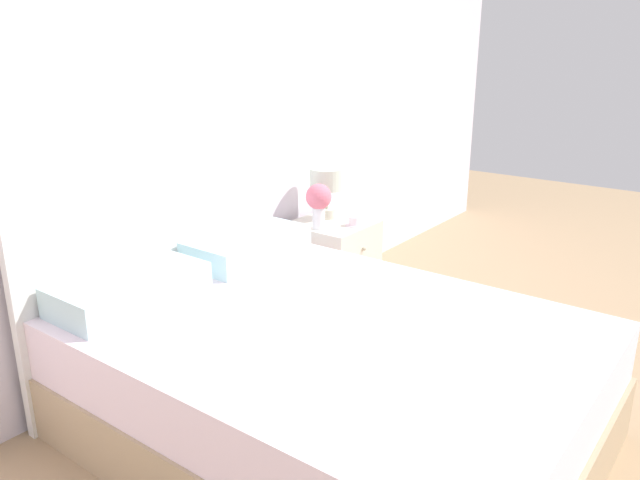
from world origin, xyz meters
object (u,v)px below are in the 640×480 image
at_px(bed, 316,370).
at_px(teacup, 354,222).
at_px(table_lamp, 327,183).
at_px(flower_vase, 319,201).
at_px(nightstand, 332,265).

height_order(bed, teacup, bed).
bearing_deg(table_lamp, bed, -145.47).
height_order(bed, flower_vase, bed).
relative_size(bed, teacup, 19.17).
xyz_separation_m(nightstand, flower_vase, (-0.16, -0.01, 0.47)).
xyz_separation_m(nightstand, teacup, (0.03, -0.15, 0.32)).
bearing_deg(bed, nightstand, 32.88).
xyz_separation_m(flower_vase, teacup, (0.18, -0.14, -0.15)).
height_order(nightstand, flower_vase, flower_vase).
xyz_separation_m(nightstand, table_lamp, (0.07, 0.10, 0.53)).
bearing_deg(teacup, nightstand, 100.67).
xyz_separation_m(bed, table_lamp, (1.25, 0.86, 0.52)).
bearing_deg(nightstand, flower_vase, -177.02).
distance_m(bed, teacup, 1.38).
xyz_separation_m(table_lamp, teacup, (-0.04, -0.25, -0.21)).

